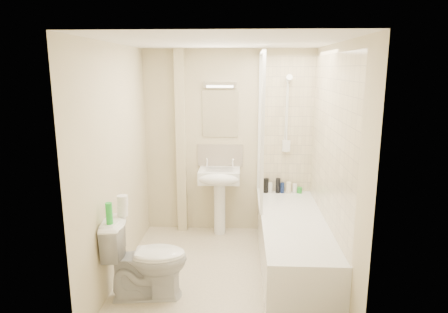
{
  "coord_description": "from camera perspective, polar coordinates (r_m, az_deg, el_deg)",
  "views": [
    {
      "loc": [
        0.19,
        -3.9,
        2.16
      ],
      "look_at": [
        -0.01,
        0.2,
        1.25
      ],
      "focal_mm": 32.0,
      "sensor_mm": 36.0,
      "label": 1
    }
  ],
  "objects": [
    {
      "name": "toilet_roll_upper",
      "position": [
        3.92,
        -14.3,
        -6.11
      ],
      "size": [
        0.1,
        0.1,
        0.1
      ],
      "primitive_type": "cylinder",
      "color": "white",
      "rests_on": "toilet_roll_lower"
    },
    {
      "name": "toilet",
      "position": [
        3.98,
        -11.05,
        -14.07
      ],
      "size": [
        0.58,
        0.85,
        0.78
      ],
      "primitive_type": "imported",
      "rotation": [
        0.0,
        0.0,
        1.67
      ],
      "color": "white",
      "rests_on": "ground"
    },
    {
      "name": "shower_screen",
      "position": [
        4.76,
        5.3,
        3.92
      ],
      "size": [
        0.04,
        0.92,
        1.8
      ],
      "color": "white",
      "rests_on": "bathtub"
    },
    {
      "name": "wall_back",
      "position": [
        5.24,
        0.66,
        2.0
      ],
      "size": [
        2.2,
        0.02,
        2.4
      ],
      "primitive_type": "cube",
      "color": "beige",
      "rests_on": "ground"
    },
    {
      "name": "bottle_blue",
      "position": [
        5.32,
        8.33,
        -4.44
      ],
      "size": [
        0.05,
        0.05,
        0.14
      ],
      "primitive_type": "cylinder",
      "color": "navy",
      "rests_on": "bathtub"
    },
    {
      "name": "bottle_cream",
      "position": [
        5.32,
        9.2,
        -4.39
      ],
      "size": [
        0.07,
        0.07,
        0.15
      ],
      "primitive_type": "cylinder",
      "color": "#F6E8BE",
      "rests_on": "bathtub"
    },
    {
      "name": "ceiling",
      "position": [
        3.91,
        0.01,
        16.08
      ],
      "size": [
        2.2,
        2.5,
        0.02
      ],
      "primitive_type": "cube",
      "color": "white",
      "rests_on": "wall_back"
    },
    {
      "name": "mirror",
      "position": [
        5.18,
        -0.56,
        6.12
      ],
      "size": [
        0.46,
        0.01,
        0.6
      ],
      "primitive_type": "cube",
      "color": "white",
      "rests_on": "wall_back"
    },
    {
      "name": "pipe_boxing",
      "position": [
        5.24,
        -6.15,
        1.93
      ],
      "size": [
        0.12,
        0.12,
        2.4
      ],
      "primitive_type": "cube",
      "color": "beige",
      "rests_on": "ground"
    },
    {
      "name": "green_bottle",
      "position": [
        3.76,
        -16.09,
        -7.82
      ],
      "size": [
        0.06,
        0.06,
        0.2
      ],
      "primitive_type": "cylinder",
      "color": "green",
      "rests_on": "toilet"
    },
    {
      "name": "floor",
      "position": [
        4.46,
        0.01,
        -16.39
      ],
      "size": [
        2.5,
        2.5,
        0.0
      ],
      "primitive_type": "plane",
      "color": "beige",
      "rests_on": "ground"
    },
    {
      "name": "bottle_black_a",
      "position": [
        5.29,
        6.03,
        -4.14
      ],
      "size": [
        0.07,
        0.07,
        0.19
      ],
      "primitive_type": "cylinder",
      "color": "black",
      "rests_on": "bathtub"
    },
    {
      "name": "splashback",
      "position": [
        5.27,
        -0.54,
        0.18
      ],
      "size": [
        0.6,
        0.02,
        0.3
      ],
      "primitive_type": "cube",
      "color": "beige",
      "rests_on": "wall_back"
    },
    {
      "name": "bottle_black_b",
      "position": [
        5.3,
        7.72,
        -4.14
      ],
      "size": [
        0.06,
        0.06,
        0.19
      ],
      "primitive_type": "cylinder",
      "color": "black",
      "rests_on": "bathtub"
    },
    {
      "name": "wall_right",
      "position": [
        4.12,
        15.48,
        -1.38
      ],
      "size": [
        0.02,
        2.5,
        2.4
      ],
      "primitive_type": "cube",
      "color": "beige",
      "rests_on": "ground"
    },
    {
      "name": "strip_light",
      "position": [
        5.13,
        -0.58,
        10.21
      ],
      "size": [
        0.42,
        0.07,
        0.07
      ],
      "primitive_type": "cube",
      "color": "silver",
      "rests_on": "wall_back"
    },
    {
      "name": "tile_right",
      "position": [
        4.26,
        14.93,
        2.2
      ],
      "size": [
        0.01,
        2.1,
        1.75
      ],
      "primitive_type": "cube",
      "color": "beige",
      "rests_on": "wall_right"
    },
    {
      "name": "bottle_green",
      "position": [
        5.35,
        10.74,
        -4.74
      ],
      "size": [
        0.07,
        0.07,
        0.08
      ],
      "primitive_type": "cylinder",
      "color": "green",
      "rests_on": "bathtub"
    },
    {
      "name": "pedestal_sink",
      "position": [
        5.13,
        -0.68,
        -3.88
      ],
      "size": [
        0.52,
        0.48,
        1.01
      ],
      "color": "white",
      "rests_on": "ground"
    },
    {
      "name": "wall_left",
      "position": [
        4.22,
        -15.09,
        -1.04
      ],
      "size": [
        0.02,
        2.5,
        2.4
      ],
      "primitive_type": "cube",
      "color": "beige",
      "rests_on": "ground"
    },
    {
      "name": "bathtub",
      "position": [
        4.54,
        9.84,
        -11.96
      ],
      "size": [
        0.7,
        2.1,
        0.55
      ],
      "color": "white",
      "rests_on": "ground"
    },
    {
      "name": "bottle_white_a",
      "position": [
        5.3,
        6.62,
        -4.45
      ],
      "size": [
        0.06,
        0.06,
        0.13
      ],
      "primitive_type": "cylinder",
      "color": "silver",
      "rests_on": "bathtub"
    },
    {
      "name": "shower_fixture",
      "position": [
        5.16,
        9.02,
        5.57
      ],
      "size": [
        0.1,
        0.16,
        0.99
      ],
      "color": "white",
      "rests_on": "wall_back"
    },
    {
      "name": "bottle_white_b",
      "position": [
        5.34,
        10.07,
        -4.51
      ],
      "size": [
        0.05,
        0.05,
        0.12
      ],
      "primitive_type": "cylinder",
      "color": "white",
      "rests_on": "bathtub"
    },
    {
      "name": "tile_back",
      "position": [
        5.22,
        8.94,
        4.31
      ],
      "size": [
        0.7,
        0.01,
        1.75
      ],
      "primitive_type": "cube",
      "color": "beige",
      "rests_on": "wall_back"
    },
    {
      "name": "toilet_roll_lower",
      "position": [
        3.95,
        -14.31,
        -7.5
      ],
      "size": [
        0.1,
        0.1,
        0.1
      ],
      "primitive_type": "cylinder",
      "color": "white",
      "rests_on": "toilet"
    }
  ]
}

